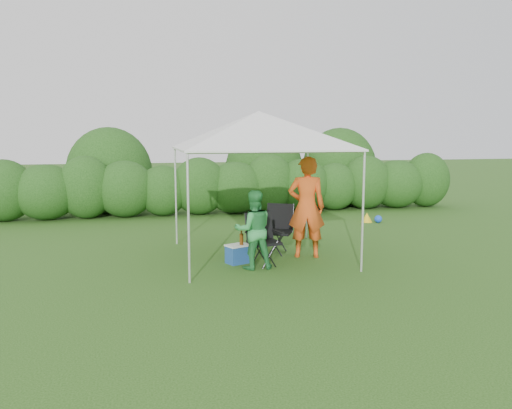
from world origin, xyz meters
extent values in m
plane|color=#335F1E|center=(0.00, 0.00, 0.00)|extent=(70.00, 70.00, 0.00)
ellipsoid|color=#26541A|center=(-5.94, 6.00, 0.86)|extent=(1.65, 1.40, 1.73)
cylinder|color=#382616|center=(-5.94, 6.00, 0.15)|extent=(0.12, 0.12, 0.30)
ellipsoid|color=#26541A|center=(-4.86, 6.00, 0.79)|extent=(1.80, 1.53, 1.57)
cylinder|color=#382616|center=(-4.86, 6.00, 0.15)|extent=(0.12, 0.12, 0.30)
ellipsoid|color=#26541A|center=(-3.78, 6.00, 0.90)|extent=(1.57, 1.34, 1.80)
cylinder|color=#382616|center=(-3.78, 6.00, 0.15)|extent=(0.12, 0.12, 0.30)
ellipsoid|color=#26541A|center=(-2.70, 6.00, 0.82)|extent=(1.72, 1.47, 1.65)
cylinder|color=#382616|center=(-2.70, 6.00, 0.15)|extent=(0.12, 0.12, 0.30)
ellipsoid|color=#26541A|center=(-1.62, 6.00, 0.75)|extent=(1.50, 1.28, 1.50)
cylinder|color=#382616|center=(-1.62, 6.00, 0.15)|extent=(0.12, 0.12, 0.30)
ellipsoid|color=#26541A|center=(-0.54, 6.00, 0.86)|extent=(1.65, 1.40, 1.73)
cylinder|color=#382616|center=(-0.54, 6.00, 0.15)|extent=(0.12, 0.12, 0.30)
ellipsoid|color=#26541A|center=(0.54, 6.00, 0.79)|extent=(1.80, 1.53, 1.57)
cylinder|color=#382616|center=(0.54, 6.00, 0.15)|extent=(0.12, 0.12, 0.30)
ellipsoid|color=#26541A|center=(1.62, 6.00, 0.90)|extent=(1.58, 1.34, 1.80)
cylinder|color=#382616|center=(1.62, 6.00, 0.15)|extent=(0.12, 0.12, 0.30)
ellipsoid|color=#26541A|center=(2.70, 6.00, 0.82)|extent=(1.72, 1.47, 1.65)
cylinder|color=#382616|center=(2.70, 6.00, 0.15)|extent=(0.12, 0.12, 0.30)
ellipsoid|color=#26541A|center=(3.78, 6.00, 0.75)|extent=(1.50, 1.28, 1.50)
cylinder|color=#382616|center=(3.78, 6.00, 0.15)|extent=(0.12, 0.12, 0.30)
ellipsoid|color=#26541A|center=(4.86, 6.00, 0.86)|extent=(1.65, 1.40, 1.73)
cylinder|color=#382616|center=(4.86, 6.00, 0.15)|extent=(0.12, 0.12, 0.30)
ellipsoid|color=#26541A|center=(5.94, 6.00, 0.79)|extent=(1.80, 1.53, 1.57)
cylinder|color=#382616|center=(5.94, 6.00, 0.15)|extent=(0.12, 0.12, 0.30)
ellipsoid|color=#26541A|center=(7.02, 6.00, 0.90)|extent=(1.57, 1.34, 1.80)
cylinder|color=#382616|center=(7.02, 6.00, 0.15)|extent=(0.12, 0.12, 0.30)
cylinder|color=silver|center=(-1.50, -1.00, 1.05)|extent=(0.04, 0.04, 2.10)
cylinder|color=silver|center=(1.50, -1.00, 1.05)|extent=(0.04, 0.04, 2.10)
cylinder|color=silver|center=(-1.50, 2.00, 1.05)|extent=(0.04, 0.04, 2.10)
cylinder|color=silver|center=(1.50, 2.00, 1.05)|extent=(0.04, 0.04, 2.10)
cube|color=white|center=(0.00, 0.50, 2.12)|extent=(3.10, 3.10, 0.03)
pyramid|color=white|center=(0.00, 0.50, 2.48)|extent=(3.10, 3.10, 0.70)
cube|color=black|center=(0.43, 0.65, 0.44)|extent=(0.71, 0.69, 0.05)
cube|color=black|center=(0.53, 0.86, 0.73)|extent=(0.55, 0.38, 0.52)
cube|color=black|center=(0.18, 0.78, 0.62)|extent=(0.26, 0.43, 0.03)
cube|color=black|center=(0.68, 0.52, 0.62)|extent=(0.26, 0.43, 0.03)
cylinder|color=black|center=(0.12, 0.56, 0.22)|extent=(0.02, 0.02, 0.44)
cylinder|color=black|center=(0.53, 0.34, 0.22)|extent=(0.02, 0.02, 0.44)
cylinder|color=black|center=(0.33, 0.96, 0.22)|extent=(0.02, 0.02, 0.44)
cylinder|color=black|center=(0.74, 0.75, 0.22)|extent=(0.02, 0.02, 0.44)
cube|color=black|center=(-0.05, -0.17, 0.42)|extent=(0.60, 0.57, 0.05)
cube|color=black|center=(-0.09, 0.05, 0.70)|extent=(0.54, 0.24, 0.50)
cube|color=black|center=(-0.32, -0.22, 0.60)|extent=(0.13, 0.44, 0.03)
cube|color=black|center=(0.21, -0.12, 0.60)|extent=(0.13, 0.44, 0.03)
cylinder|color=black|center=(-0.23, -0.43, 0.21)|extent=(0.02, 0.02, 0.42)
cylinder|color=black|center=(0.21, -0.35, 0.21)|extent=(0.02, 0.02, 0.42)
cylinder|color=black|center=(-0.31, 0.00, 0.21)|extent=(0.02, 0.02, 0.42)
cylinder|color=black|center=(0.12, 0.09, 0.21)|extent=(0.02, 0.02, 0.42)
imported|color=#E9531A|center=(0.90, 0.26, 0.99)|extent=(0.81, 0.63, 1.97)
imported|color=green|center=(-0.30, -0.37, 0.71)|extent=(0.69, 0.54, 1.42)
cube|color=#1F4991|center=(-0.50, 0.07, 0.16)|extent=(0.48, 0.42, 0.32)
cube|color=silver|center=(-0.50, 0.07, 0.34)|extent=(0.51, 0.45, 0.03)
cylinder|color=#592D0C|center=(-0.44, 0.03, 0.49)|extent=(0.07, 0.07, 0.27)
cone|color=yellow|center=(3.80, 3.64, 0.13)|extent=(0.31, 0.31, 0.26)
sphere|color=blue|center=(4.05, 3.47, 0.10)|extent=(0.21, 0.21, 0.21)
camera|label=1|loc=(-2.19, -8.88, 2.38)|focal=35.00mm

